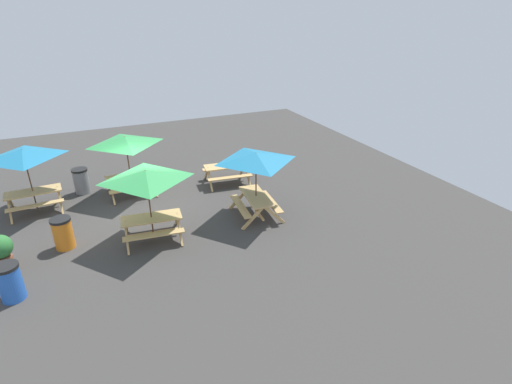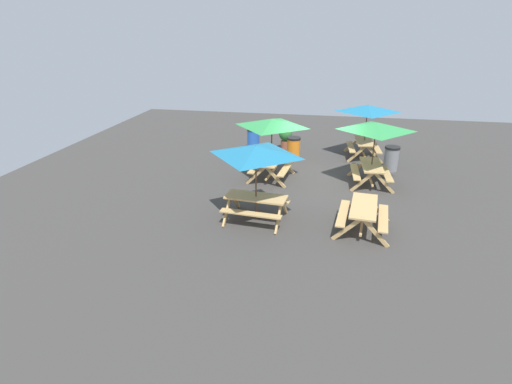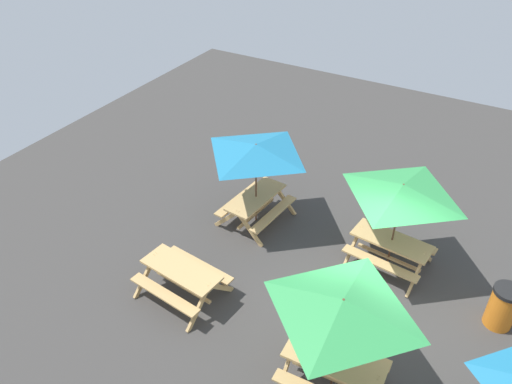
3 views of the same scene
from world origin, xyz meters
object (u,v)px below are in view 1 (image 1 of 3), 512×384
(picnic_table_1, at_px, (24,158))
(picnic_table_4, at_px, (147,180))
(potted_plant_0, at_px, (1,251))
(trash_bin_gray, at_px, (81,181))
(picnic_table_2, at_px, (227,170))
(picnic_table_0, at_px, (256,162))
(trash_bin_blue, at_px, (10,282))
(picnic_table_3, at_px, (126,145))
(trash_bin_orange, at_px, (63,233))

(picnic_table_1, bearing_deg, picnic_table_4, 130.07)
(picnic_table_1, bearing_deg, potted_plant_0, 76.51)
(picnic_table_1, bearing_deg, trash_bin_gray, -151.53)
(picnic_table_2, relative_size, trash_bin_gray, 1.98)
(picnic_table_0, distance_m, picnic_table_4, 3.54)
(picnic_table_4, height_order, potted_plant_0, picnic_table_4)
(picnic_table_4, distance_m, potted_plant_0, 4.26)
(picnic_table_2, bearing_deg, picnic_table_1, 2.86)
(trash_bin_blue, distance_m, trash_bin_gray, 6.26)
(picnic_table_2, relative_size, picnic_table_4, 0.83)
(picnic_table_0, relative_size, picnic_table_3, 1.00)
(trash_bin_blue, height_order, potted_plant_0, potted_plant_0)
(picnic_table_0, relative_size, trash_bin_gray, 2.38)
(trash_bin_gray, bearing_deg, trash_bin_orange, 80.42)
(picnic_table_0, height_order, potted_plant_0, picnic_table_0)
(picnic_table_2, xyz_separation_m, trash_bin_gray, (5.46, -1.40, -0.07))
(picnic_table_1, bearing_deg, picnic_table_3, 177.60)
(trash_bin_orange, distance_m, potted_plant_0, 1.60)
(picnic_table_2, bearing_deg, picnic_table_0, 94.88)
(picnic_table_4, distance_m, trash_bin_orange, 2.99)
(picnic_table_1, height_order, trash_bin_blue, picnic_table_1)
(picnic_table_0, height_order, picnic_table_3, same)
(picnic_table_0, relative_size, trash_bin_blue, 2.38)
(potted_plant_0, bearing_deg, trash_bin_blue, 101.94)
(picnic_table_2, xyz_separation_m, potted_plant_0, (7.64, 3.10, 0.04))
(trash_bin_orange, bearing_deg, potted_plant_0, 19.18)
(picnic_table_1, relative_size, picnic_table_2, 1.20)
(picnic_table_2, distance_m, potted_plant_0, 8.25)
(picnic_table_0, bearing_deg, picnic_table_4, -83.04)
(picnic_table_0, distance_m, picnic_table_3, 5.10)
(picnic_table_4, distance_m, trash_bin_blue, 4.25)
(picnic_table_3, relative_size, picnic_table_4, 1.00)
(picnic_table_2, relative_size, potted_plant_0, 1.84)
(trash_bin_blue, bearing_deg, picnic_table_4, -159.14)
(trash_bin_blue, bearing_deg, picnic_table_3, -125.51)
(trash_bin_orange, bearing_deg, picnic_table_1, -73.37)
(picnic_table_2, bearing_deg, potted_plant_0, 28.36)
(picnic_table_4, bearing_deg, trash_bin_gray, -61.79)
(picnic_table_2, bearing_deg, picnic_table_4, 47.45)
(picnic_table_3, height_order, trash_bin_blue, picnic_table_3)
(picnic_table_0, height_order, trash_bin_orange, picnic_table_0)
(trash_bin_gray, relative_size, potted_plant_0, 0.93)
(potted_plant_0, bearing_deg, trash_bin_orange, -160.82)
(trash_bin_orange, bearing_deg, picnic_table_4, 166.91)
(picnic_table_1, xyz_separation_m, trash_bin_orange, (-0.89, 2.99, -1.49))
(picnic_table_0, relative_size, picnic_table_2, 1.20)
(picnic_table_1, xyz_separation_m, trash_bin_gray, (-1.57, -0.98, -1.49))
(picnic_table_1, xyz_separation_m, trash_bin_blue, (0.30, 5.00, -1.49))
(picnic_table_0, xyz_separation_m, picnic_table_2, (-0.08, -3.08, -1.43))
(picnic_table_0, xyz_separation_m, picnic_table_1, (6.95, -3.50, 0.00))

